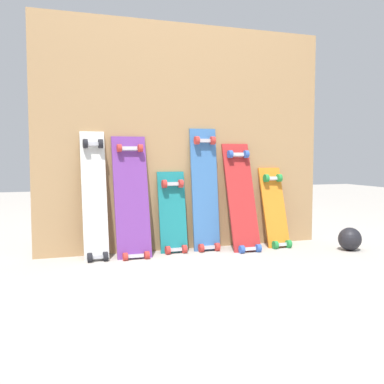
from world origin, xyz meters
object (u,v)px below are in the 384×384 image
at_px(skateboard_red, 242,202).
at_px(skateboard_orange, 275,212).
at_px(skateboard_purple, 132,202).
at_px(rubber_ball, 350,239).
at_px(skateboard_teal, 173,217).
at_px(skateboard_white, 95,200).
at_px(skateboard_blue, 205,194).

distance_m(skateboard_red, skateboard_orange, 0.30).
relative_size(skateboard_red, skateboard_orange, 1.28).
bearing_deg(skateboard_purple, rubber_ball, -12.37).
distance_m(skateboard_purple, rubber_ball, 1.57).
xyz_separation_m(skateboard_purple, skateboard_red, (0.80, -0.03, -0.02)).
bearing_deg(skateboard_red, skateboard_purple, 177.94).
bearing_deg(skateboard_purple, skateboard_teal, 8.39).
relative_size(skateboard_orange, rubber_ball, 3.99).
distance_m(skateboard_purple, skateboard_orange, 1.09).
xyz_separation_m(skateboard_white, rubber_ball, (1.75, -0.34, -0.30)).
distance_m(skateboard_purple, skateboard_red, 0.80).
distance_m(skateboard_white, skateboard_red, 1.04).
height_order(skateboard_white, skateboard_red, skateboard_white).
relative_size(skateboard_blue, skateboard_orange, 1.43).
height_order(skateboard_white, skateboard_blue, skateboard_blue).
bearing_deg(skateboard_teal, skateboard_orange, -3.41).
bearing_deg(skateboard_blue, skateboard_red, -16.01).
bearing_deg(skateboard_white, skateboard_orange, -0.70).
bearing_deg(skateboard_purple, skateboard_white, 176.73).
bearing_deg(skateboard_white, rubber_ball, -11.13).
bearing_deg(skateboard_red, rubber_ball, -23.09).
bearing_deg(skateboard_teal, skateboard_white, -176.80).
distance_m(skateboard_teal, skateboard_red, 0.51).
bearing_deg(skateboard_blue, rubber_ball, -21.27).
height_order(skateboard_blue, skateboard_red, skateboard_blue).
height_order(skateboard_white, skateboard_teal, skateboard_white).
height_order(skateboard_purple, skateboard_blue, skateboard_blue).
distance_m(skateboard_blue, skateboard_orange, 0.56).
xyz_separation_m(skateboard_white, skateboard_orange, (1.33, -0.02, -0.13)).
xyz_separation_m(skateboard_white, skateboard_blue, (0.79, 0.03, 0.02)).
xyz_separation_m(skateboard_teal, skateboard_blue, (0.24, 0.00, 0.15)).
bearing_deg(skateboard_orange, skateboard_blue, 175.05).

